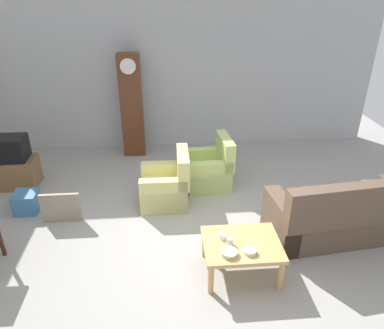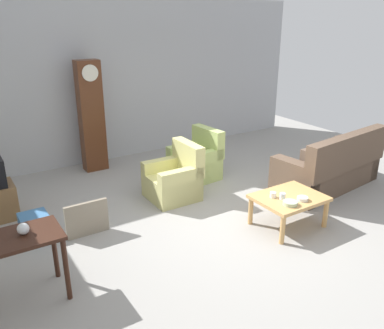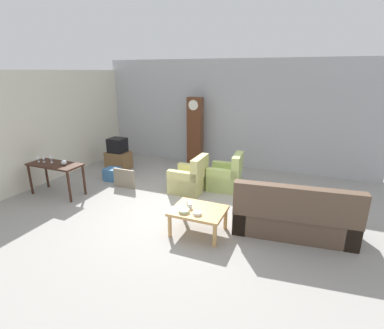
% 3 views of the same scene
% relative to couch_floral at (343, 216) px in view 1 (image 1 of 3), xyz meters
% --- Properties ---
extents(ground_plane, '(10.40, 10.40, 0.00)m').
position_rel_couch_floral_xyz_m(ground_plane, '(-2.15, 0.01, -0.35)').
color(ground_plane, '#999691').
extents(garage_door_wall, '(8.40, 0.16, 3.20)m').
position_rel_couch_floral_xyz_m(garage_door_wall, '(-2.15, 3.61, 1.25)').
color(garage_door_wall, '#ADAFB5').
rests_on(garage_door_wall, ground_plane).
extents(couch_floral, '(2.18, 1.10, 1.04)m').
position_rel_couch_floral_xyz_m(couch_floral, '(0.00, 0.00, 0.00)').
color(couch_floral, brown).
rests_on(couch_floral, ground_plane).
extents(armchair_olive_near, '(0.80, 0.77, 0.92)m').
position_rel_couch_floral_xyz_m(armchair_olive_near, '(-2.51, 1.11, -0.05)').
color(armchair_olive_near, '#CCC67A').
rests_on(armchair_olive_near, ground_plane).
extents(armchair_olive_far, '(0.85, 0.82, 0.92)m').
position_rel_couch_floral_xyz_m(armchair_olive_far, '(-1.72, 1.64, -0.05)').
color(armchair_olive_far, '#B9CF75').
rests_on(armchair_olive_far, ground_plane).
extents(coffee_table_wood, '(0.96, 0.76, 0.47)m').
position_rel_couch_floral_xyz_m(coffee_table_wood, '(-1.61, -0.60, 0.05)').
color(coffee_table_wood, tan).
rests_on(coffee_table_wood, ground_plane).
extents(grandfather_clock, '(0.44, 0.30, 2.12)m').
position_rel_couch_floral_xyz_m(grandfather_clock, '(-3.16, 3.11, 0.71)').
color(grandfather_clock, '#562D19').
rests_on(grandfather_clock, ground_plane).
extents(tv_stand_cabinet, '(0.68, 0.52, 0.53)m').
position_rel_couch_floral_xyz_m(tv_stand_cabinet, '(-5.19, 1.91, -0.09)').
color(tv_stand_cabinet, brown).
rests_on(tv_stand_cabinet, ground_plane).
extents(tv_crt, '(0.48, 0.44, 0.42)m').
position_rel_couch_floral_xyz_m(tv_crt, '(-5.19, 1.91, 0.39)').
color(tv_crt, black).
rests_on(tv_crt, tv_stand_cabinet).
extents(framed_picture_leaning, '(0.60, 0.05, 0.49)m').
position_rel_couch_floral_xyz_m(framed_picture_leaning, '(-4.14, 0.70, -0.11)').
color(framed_picture_leaning, gray).
rests_on(framed_picture_leaning, ground_plane).
extents(storage_box_blue, '(0.37, 0.37, 0.34)m').
position_rel_couch_floral_xyz_m(storage_box_blue, '(-4.77, 1.03, -0.18)').
color(storage_box_blue, teal).
rests_on(storage_box_blue, ground_plane).
extents(cup_white_porcelain, '(0.09, 0.09, 0.08)m').
position_rel_couch_floral_xyz_m(cup_white_porcelain, '(-1.83, -0.50, 0.15)').
color(cup_white_porcelain, white).
rests_on(cup_white_porcelain, coffee_table_wood).
extents(cup_blue_rimmed, '(0.08, 0.08, 0.09)m').
position_rel_couch_floral_xyz_m(cup_blue_rimmed, '(-1.77, -0.62, 0.16)').
color(cup_blue_rimmed, silver).
rests_on(cup_blue_rimmed, coffee_table_wood).
extents(bowl_white_stacked, '(0.15, 0.15, 0.05)m').
position_rel_couch_floral_xyz_m(bowl_white_stacked, '(-1.55, -0.80, 0.14)').
color(bowl_white_stacked, white).
rests_on(bowl_white_stacked, coffee_table_wood).
extents(bowl_shallow_green, '(0.20, 0.20, 0.05)m').
position_rel_couch_floral_xyz_m(bowl_shallow_green, '(-1.80, -0.81, 0.14)').
color(bowl_shallow_green, '#B2C69E').
rests_on(bowl_shallow_green, coffee_table_wood).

